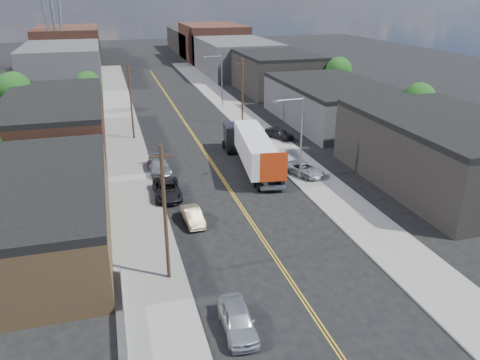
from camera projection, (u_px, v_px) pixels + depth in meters
ground at (177, 110)px, 79.86m from camera, size 260.00×260.00×0.00m
centerline at (193, 134)px, 66.49m from camera, size 0.32×120.00×0.01m
sidewalk_left at (125, 139)px, 64.06m from camera, size 5.00×140.00×0.15m
sidewalk_right at (256, 129)px, 68.87m from camera, size 5.00×140.00×0.15m
warehouse_tan at (29, 212)px, 36.81m from camera, size 12.00×22.00×5.60m
warehouse_brown at (55, 123)px, 59.80m from camera, size 12.00×26.00×6.60m
industrial_right_a at (445, 151)px, 48.44m from camera, size 14.00×22.00×7.10m
industrial_right_b at (332, 102)px, 71.81m from camera, size 14.00×24.00×6.10m
industrial_right_c at (275, 72)px, 94.71m from camera, size 14.00×22.00×7.60m
skyline_left_a at (63, 63)px, 104.50m from camera, size 16.00×30.00×8.00m
skyline_right_a at (235, 57)px, 114.63m from camera, size 16.00×30.00×8.00m
skyline_left_b at (69, 46)px, 126.41m from camera, size 16.00×26.00×10.00m
skyline_right_b at (213, 42)px, 136.54m from camera, size 16.00×26.00×10.00m
skyline_left_c at (73, 45)px, 144.80m from camera, size 16.00×40.00×7.00m
skyline_right_c at (200, 41)px, 154.93m from camera, size 16.00×40.00×7.00m
streetlight_near at (298, 132)px, 48.59m from camera, size 3.39×0.25×9.00m
streetlight_far at (220, 77)px, 79.79m from camera, size 3.39×0.25×9.00m
utility_pole_left_near at (165, 213)px, 31.28m from camera, size 1.60×0.26×10.00m
utility_pole_left_far at (131, 102)px, 62.48m from camera, size 1.60×0.26×10.00m
utility_pole_right at (242, 91)px, 69.31m from camera, size 1.60×0.26×10.00m
chainlink_fence at (126, 341)px, 26.34m from camera, size 0.05×16.00×1.22m
tree_left_mid at (15, 92)px, 67.28m from camera, size 5.10×5.04×8.37m
tree_left_far at (89, 86)px, 76.40m from camera, size 4.35×4.20×6.97m
tree_right_near at (419, 101)px, 64.25m from camera, size 4.60×4.48×7.44m
tree_right_far at (339, 72)px, 85.53m from camera, size 4.85×4.76×7.91m
semi_truck at (250, 146)px, 53.54m from camera, size 4.47×16.72×4.30m
car_left_a at (238, 320)px, 27.83m from camera, size 2.02×4.66×1.57m
car_left_b at (193, 216)px, 40.90m from camera, size 1.65×4.12×1.33m
car_left_c at (167, 190)px, 46.09m from camera, size 2.80×5.73×1.57m
car_left_d at (159, 166)px, 52.27m from camera, size 2.33×5.57×1.61m
car_right_lot_a at (304, 169)px, 51.25m from camera, size 4.05×5.41×1.37m
car_right_lot_c at (279, 133)px, 64.00m from camera, size 3.56×4.73×1.50m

